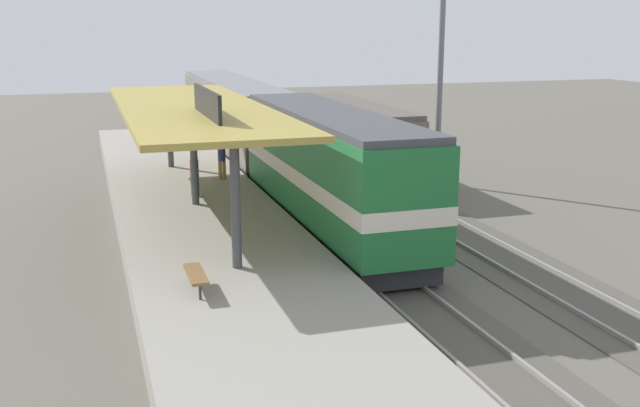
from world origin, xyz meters
TOP-DOWN VIEW (x-y plane):
  - ground_plane at (2.00, 0.00)m, footprint 120.00×120.00m
  - track_near at (0.00, 0.00)m, footprint 3.20×110.00m
  - track_far at (4.60, 0.00)m, footprint 3.20×110.00m
  - platform at (-4.60, 0.00)m, footprint 6.00×44.00m
  - station_canopy at (-4.60, -0.09)m, footprint 5.20×18.00m
  - platform_bench at (-6.00, -9.57)m, footprint 0.44×1.70m
  - locomotive at (0.00, -2.49)m, footprint 2.93×14.43m
  - passenger_carriage_single at (0.00, 15.51)m, footprint 2.90×20.00m
  - freight_car at (4.60, 7.64)m, footprint 2.80×12.00m
  - light_mast at (7.80, 4.33)m, footprint 1.10×1.10m
  - person_waiting at (-4.41, 1.40)m, footprint 0.34×0.34m
  - person_walking at (-2.78, 4.26)m, footprint 0.34×0.34m

SIDE VIEW (x-z plane):
  - ground_plane at x=2.00m, z-range 0.00..0.00m
  - track_near at x=0.00m, z-range -0.05..0.11m
  - track_far at x=4.60m, z-range -0.05..0.11m
  - platform at x=-4.60m, z-range 0.00..0.90m
  - platform_bench at x=-6.00m, z-range 1.09..1.59m
  - person_waiting at x=-4.41m, z-range 1.00..2.71m
  - person_walking at x=-2.78m, z-range 1.00..2.71m
  - freight_car at x=4.60m, z-range 0.20..3.74m
  - passenger_carriage_single at x=0.00m, z-range 0.19..4.43m
  - locomotive at x=0.00m, z-range 0.19..4.63m
  - station_canopy at x=-4.60m, z-range 2.18..6.88m
  - light_mast at x=7.80m, z-range 2.55..14.25m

